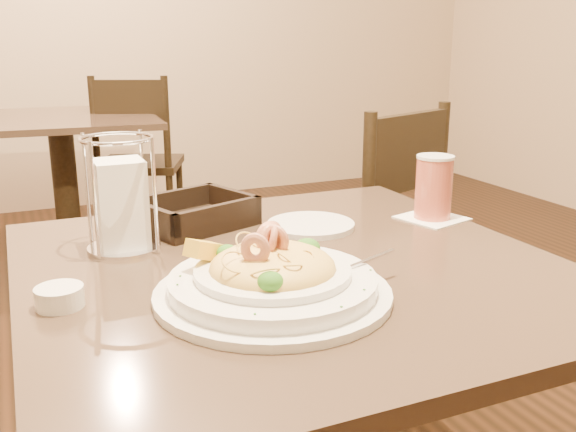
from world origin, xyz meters
name	(u,v)px	position (x,y,z in m)	size (l,w,h in m)	color
main_table	(292,385)	(0.00, 0.00, 0.51)	(0.90, 0.90, 0.74)	black
background_table	(63,164)	(-0.19, 2.36, 0.51)	(0.95, 0.95, 0.74)	black
dining_chair_near	(368,243)	(0.57, 0.69, 0.50)	(0.54, 0.54, 0.93)	black
dining_chair_far	(138,157)	(0.19, 2.45, 0.50)	(0.55, 0.55, 0.93)	black
pasta_bowl	(272,277)	(-0.09, -0.12, 0.78)	(0.39, 0.36, 0.11)	white
drink_glass	(434,188)	(0.39, 0.14, 0.81)	(0.15, 0.15, 0.14)	white
bread_basket	(194,216)	(-0.09, 0.29, 0.76)	(0.26, 0.24, 0.06)	black
napkin_caddy	(121,202)	(-0.25, 0.20, 0.83)	(0.13, 0.13, 0.21)	silver
side_plate	(311,225)	(0.12, 0.18, 0.75)	(0.18, 0.18, 0.01)	white
butter_ramekin	(59,297)	(-0.38, -0.03, 0.76)	(0.07, 0.07, 0.03)	white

